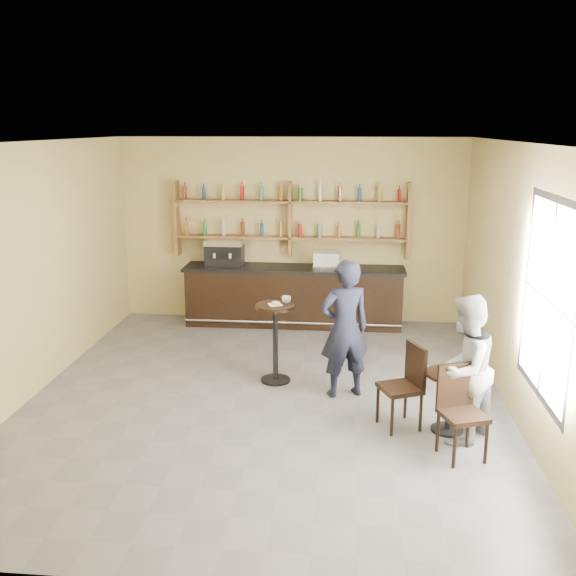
# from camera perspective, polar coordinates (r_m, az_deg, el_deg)

# --- Properties ---
(floor) EXTENTS (7.00, 7.00, 0.00)m
(floor) POSITION_cam_1_polar(r_m,az_deg,el_deg) (8.36, -1.91, -9.66)
(floor) COLOR slate
(floor) RESTS_ON ground
(ceiling) EXTENTS (7.00, 7.00, 0.00)m
(ceiling) POSITION_cam_1_polar(r_m,az_deg,el_deg) (7.64, -2.11, 12.84)
(ceiling) COLOR white
(ceiling) RESTS_ON wall_back
(wall_back) EXTENTS (7.00, 0.00, 7.00)m
(wall_back) POSITION_cam_1_polar(r_m,az_deg,el_deg) (11.26, 0.28, 5.13)
(wall_back) COLOR tan
(wall_back) RESTS_ON floor
(wall_front) EXTENTS (7.00, 0.00, 7.00)m
(wall_front) POSITION_cam_1_polar(r_m,az_deg,el_deg) (4.56, -7.71, -8.97)
(wall_front) COLOR tan
(wall_front) RESTS_ON floor
(wall_left) EXTENTS (0.00, 7.00, 7.00)m
(wall_left) POSITION_cam_1_polar(r_m,az_deg,el_deg) (8.75, -21.89, 1.42)
(wall_left) COLOR tan
(wall_left) RESTS_ON floor
(wall_right) EXTENTS (0.00, 7.00, 7.00)m
(wall_right) POSITION_cam_1_polar(r_m,az_deg,el_deg) (8.04, 19.72, 0.56)
(wall_right) COLOR tan
(wall_right) RESTS_ON floor
(window_pane) EXTENTS (0.00, 2.00, 2.00)m
(window_pane) POSITION_cam_1_polar(r_m,az_deg,el_deg) (6.89, 22.10, -0.99)
(window_pane) COLOR white
(window_pane) RESTS_ON wall_right
(window_frame) EXTENTS (0.04, 1.70, 2.10)m
(window_frame) POSITION_cam_1_polar(r_m,az_deg,el_deg) (6.89, 22.06, -0.99)
(window_frame) COLOR black
(window_frame) RESTS_ON wall_right
(shelf_unit) EXTENTS (4.00, 0.26, 1.40)m
(shelf_unit) POSITION_cam_1_polar(r_m,az_deg,el_deg) (11.10, 0.22, 6.09)
(shelf_unit) COLOR brown
(shelf_unit) RESTS_ON wall_back
(liquor_bottles) EXTENTS (3.68, 0.10, 1.00)m
(liquor_bottles) POSITION_cam_1_polar(r_m,az_deg,el_deg) (11.08, 0.22, 6.96)
(liquor_bottles) COLOR #8C5919
(liquor_bottles) RESTS_ON shelf_unit
(bar_counter) EXTENTS (3.79, 0.74, 1.03)m
(bar_counter) POSITION_cam_1_polar(r_m,az_deg,el_deg) (11.14, 0.53, -0.70)
(bar_counter) COLOR black
(bar_counter) RESTS_ON floor
(espresso_machine) EXTENTS (0.65, 0.42, 0.46)m
(espresso_machine) POSITION_cam_1_polar(r_m,az_deg,el_deg) (11.14, -5.67, 3.15)
(espresso_machine) COLOR black
(espresso_machine) RESTS_ON bar_counter
(pastry_case) EXTENTS (0.49, 0.41, 0.27)m
(pastry_case) POSITION_cam_1_polar(r_m,az_deg,el_deg) (10.96, 3.45, 2.51)
(pastry_case) COLOR silver
(pastry_case) RESTS_ON bar_counter
(pedestal_table) EXTENTS (0.53, 0.53, 1.08)m
(pedestal_table) POSITION_cam_1_polar(r_m,az_deg,el_deg) (8.66, -1.13, -4.94)
(pedestal_table) COLOR black
(pedestal_table) RESTS_ON floor
(napkin) EXTENTS (0.22, 0.22, 0.00)m
(napkin) POSITION_cam_1_polar(r_m,az_deg,el_deg) (8.50, -1.15, -1.47)
(napkin) COLOR white
(napkin) RESTS_ON pedestal_table
(donut) EXTENTS (0.13, 0.13, 0.04)m
(donut) POSITION_cam_1_polar(r_m,az_deg,el_deg) (8.48, -1.09, -1.35)
(donut) COLOR #BB8844
(donut) RESTS_ON napkin
(cup_pedestal) EXTENTS (0.13, 0.13, 0.09)m
(cup_pedestal) POSITION_cam_1_polar(r_m,az_deg,el_deg) (8.57, -0.14, -1.03)
(cup_pedestal) COLOR white
(cup_pedestal) RESTS_ON pedestal_table
(man_main) EXTENTS (0.76, 0.63, 1.79)m
(man_main) POSITION_cam_1_polar(r_m,az_deg,el_deg) (8.14, 5.05, -3.63)
(man_main) COLOR black
(man_main) RESTS_ON floor
(cafe_table) EXTENTS (0.56, 0.56, 0.71)m
(cafe_table) POSITION_cam_1_polar(r_m,az_deg,el_deg) (7.58, 14.11, -9.80)
(cafe_table) COLOR black
(cafe_table) RESTS_ON floor
(cup_cafe) EXTENTS (0.11, 0.11, 0.08)m
(cup_cafe) POSITION_cam_1_polar(r_m,az_deg,el_deg) (7.44, 14.67, -7.01)
(cup_cafe) COLOR white
(cup_cafe) RESTS_ON cafe_table
(chair_west) EXTENTS (0.56, 0.56, 0.98)m
(chair_west) POSITION_cam_1_polar(r_m,az_deg,el_deg) (7.50, 9.91, -8.67)
(chair_west) COLOR black
(chair_west) RESTS_ON floor
(chair_south) EXTENTS (0.54, 0.54, 0.98)m
(chair_south) POSITION_cam_1_polar(r_m,az_deg,el_deg) (6.99, 15.31, -10.77)
(chair_south) COLOR black
(chair_south) RESTS_ON floor
(patron_second) EXTENTS (0.98, 1.02, 1.65)m
(patron_second) POSITION_cam_1_polar(r_m,az_deg,el_deg) (7.25, 15.38, -6.98)
(patron_second) COLOR gray
(patron_second) RESTS_ON floor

